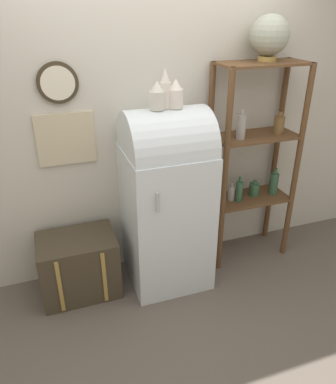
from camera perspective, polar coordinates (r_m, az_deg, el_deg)
The scene contains 9 objects.
ground_plane at distance 3.31m, azimuth 1.15°, elevation -14.87°, with size 12.00×12.00×0.00m, color #60564C.
wall_back at distance 3.14m, azimuth -2.41°, elevation 11.04°, with size 7.00×0.09×2.70m.
refrigerator at distance 3.04m, azimuth -0.24°, elevation -0.72°, with size 0.65×0.66×1.52m.
suitcase_trunk at distance 3.25m, azimuth -13.42°, elevation -10.78°, with size 0.62×0.46×0.52m.
shelf_unit at distance 3.38m, azimuth 12.95°, elevation 5.52°, with size 0.76×0.37×1.79m.
globe at distance 3.22m, azimuth 15.22°, elevation 22.00°, with size 0.30×0.30×0.34m.
vase_left at distance 2.73m, azimuth -1.68°, elevation 14.36°, with size 0.12×0.12×0.20m.
vase_center at distance 2.76m, azimuth -0.44°, elevation 15.32°, with size 0.08×0.08×0.28m.
vase_right at distance 2.77m, azimuth 1.19°, elevation 14.63°, with size 0.11×0.11×0.21m.
Camera 1 is at (-0.87, -2.32, 2.19)m, focal length 35.00 mm.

